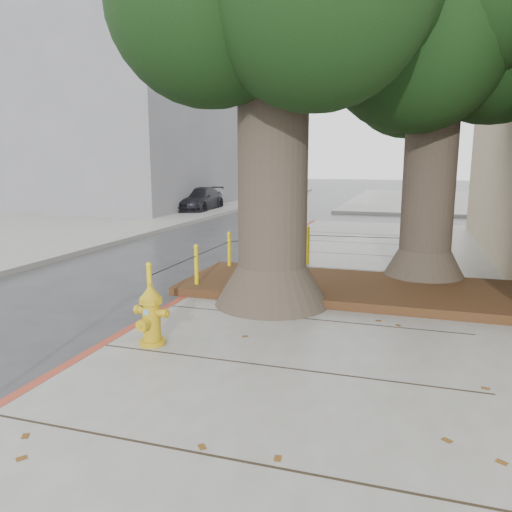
{
  "coord_description": "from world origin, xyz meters",
  "views": [
    {
      "loc": [
        2.03,
        -5.62,
        2.66
      ],
      "look_at": [
        -0.43,
        2.18,
        1.1
      ],
      "focal_mm": 35.0,
      "sensor_mm": 36.0,
      "label": 1
    }
  ],
  "objects": [
    {
      "name": "fire_hydrant",
      "position": [
        -1.33,
        0.23,
        0.57
      ],
      "size": [
        0.46,
        0.42,
        0.87
      ],
      "rotation": [
        0.0,
        0.0,
        -0.11
      ],
      "color": "gold",
      "rests_on": "sidewalk_main"
    },
    {
      "name": "building_far_grey",
      "position": [
        -15.0,
        22.0,
        6.0
      ],
      "size": [
        12.0,
        16.0,
        12.0
      ],
      "primitive_type": "cube",
      "color": "slate",
      "rests_on": "ground"
    },
    {
      "name": "bollard_ring",
      "position": [
        -0.87,
        4.38,
        0.66
      ],
      "size": [
        3.79,
        5.39,
        0.95
      ],
      "color": "yellow",
      "rests_on": "sidewalk_main"
    },
    {
      "name": "car_dark",
      "position": [
        -8.92,
        18.75,
        0.64
      ],
      "size": [
        2.04,
        4.52,
        1.28
      ],
      "primitive_type": "imported",
      "rotation": [
        0.0,
        0.0,
        0.06
      ],
      "color": "black",
      "rests_on": "ground"
    },
    {
      "name": "tree_far",
      "position": [
        2.64,
        5.32,
        5.02
      ],
      "size": [
        4.5,
        3.8,
        7.17
      ],
      "color": "#4C3F33",
      "rests_on": "sidewalk_main"
    },
    {
      "name": "building_far_white",
      "position": [
        -17.0,
        45.0,
        7.5
      ],
      "size": [
        12.0,
        18.0,
        15.0
      ],
      "primitive_type": "cube",
      "color": "silver",
      "rests_on": "ground"
    },
    {
      "name": "sidewalk_far",
      "position": [
        6.0,
        30.0,
        0.07
      ],
      "size": [
        16.0,
        20.0,
        0.15
      ],
      "primitive_type": "cube",
      "color": "slate",
      "rests_on": "ground"
    },
    {
      "name": "planter_bed",
      "position": [
        0.9,
        3.9,
        0.23
      ],
      "size": [
        6.4,
        2.6,
        0.16
      ],
      "primitive_type": "cube",
      "color": "black",
      "rests_on": "sidewalk_main"
    },
    {
      "name": "curb_red",
      "position": [
        -2.0,
        2.5,
        0.07
      ],
      "size": [
        0.14,
        26.0,
        0.16
      ],
      "primitive_type": "cube",
      "color": "maroon",
      "rests_on": "ground"
    },
    {
      "name": "ground",
      "position": [
        0.0,
        0.0,
        0.0
      ],
      "size": [
        140.0,
        140.0,
        0.0
      ],
      "primitive_type": "plane",
      "color": "#28282B",
      "rests_on": "ground"
    }
  ]
}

